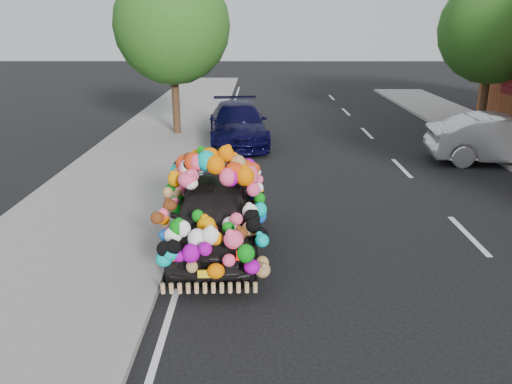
# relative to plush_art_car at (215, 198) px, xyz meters

# --- Properties ---
(ground) EXTENTS (100.00, 100.00, 0.00)m
(ground) POSITION_rel_plush_art_car_xyz_m (1.49, 0.60, -1.00)
(ground) COLOR black
(ground) RESTS_ON ground
(sidewalk) EXTENTS (4.00, 60.00, 0.12)m
(sidewalk) POSITION_rel_plush_art_car_xyz_m (-2.81, 0.60, -0.94)
(sidewalk) COLOR gray
(sidewalk) RESTS_ON ground
(kerb) EXTENTS (0.15, 60.00, 0.13)m
(kerb) POSITION_rel_plush_art_car_xyz_m (-0.86, 0.60, -0.94)
(kerb) COLOR gray
(kerb) RESTS_ON ground
(lane_markings) EXTENTS (6.00, 50.00, 0.01)m
(lane_markings) POSITION_rel_plush_art_car_xyz_m (5.09, 0.60, -1.00)
(lane_markings) COLOR silver
(lane_markings) RESTS_ON ground
(tree_near_sidewalk) EXTENTS (4.20, 4.20, 6.13)m
(tree_near_sidewalk) POSITION_rel_plush_art_car_xyz_m (-2.31, 10.10, 3.02)
(tree_near_sidewalk) COLOR #332114
(tree_near_sidewalk) RESTS_ON ground
(tree_far_b) EXTENTS (4.00, 4.00, 5.90)m
(tree_far_b) POSITION_rel_plush_art_car_xyz_m (9.49, 10.60, 2.89)
(tree_far_b) COLOR #332114
(tree_far_b) RESTS_ON ground
(plush_art_car) EXTENTS (2.05, 4.15, 1.98)m
(plush_art_car) POSITION_rel_plush_art_car_xyz_m (0.00, 0.00, 0.00)
(plush_art_car) COLOR black
(plush_art_car) RESTS_ON ground
(navy_sedan) EXTENTS (2.41, 5.04, 1.42)m
(navy_sedan) POSITION_rel_plush_art_car_xyz_m (0.07, 8.90, -0.29)
(navy_sedan) COLOR black
(navy_sedan) RESTS_ON ground
(silver_hatchback) EXTENTS (4.68, 2.07, 1.49)m
(silver_hatchback) POSITION_rel_plush_art_car_xyz_m (8.33, 6.17, -0.26)
(silver_hatchback) COLOR silver
(silver_hatchback) RESTS_ON ground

